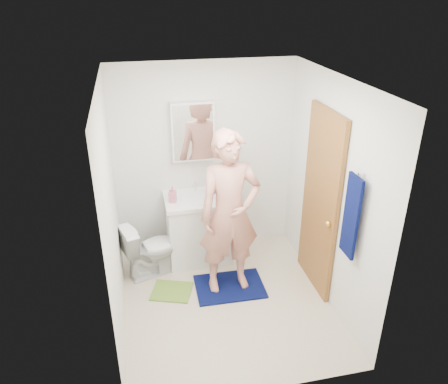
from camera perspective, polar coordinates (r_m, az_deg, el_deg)
The scene contains 22 objects.
floor at distance 4.95m, azimuth 0.31°, elevation -14.17°, with size 2.20×2.40×0.02m, color beige.
ceiling at distance 3.87m, azimuth 0.40°, elevation 14.47°, with size 2.20×2.40×0.02m, color white.
wall_back at distance 5.36m, azimuth -2.51°, elevation 4.18°, with size 2.20×0.02×2.40m, color silver.
wall_front at distance 3.29m, azimuth 5.08°, elevation -11.15°, with size 2.20×0.02×2.40m, color silver.
wall_left at distance 4.20m, azimuth -14.61°, elevation -3.08°, with size 0.02×2.40×2.40m, color silver.
wall_right at distance 4.62m, azimuth 13.89°, elevation -0.24°, with size 0.02×2.40×2.40m, color silver.
vanity_cabinet at distance 5.43m, azimuth -3.36°, elevation -4.96°, with size 0.75×0.55×0.80m, color white.
countertop at distance 5.22m, azimuth -3.48°, elevation -0.95°, with size 0.79×0.59×0.05m, color white.
sink_basin at distance 5.22m, azimuth -3.48°, elevation -0.80°, with size 0.40×0.40×0.03m, color white.
faucet at distance 5.35m, azimuth -3.81°, elevation 0.71°, with size 0.03×0.03×0.12m, color silver.
medicine_cabinet at distance 5.14m, azimuth -4.11°, elevation 7.91°, with size 0.50×0.12×0.70m, color white.
mirror_panel at distance 5.08m, azimuth -4.01°, elevation 7.71°, with size 0.46×0.01×0.66m, color white.
door at distance 4.80m, azimuth 12.43°, elevation -1.40°, with size 0.05×0.80×2.05m, color #A2662C.
door_knob at distance 4.57m, azimuth 13.49°, elevation -4.07°, with size 0.07×0.07×0.07m, color gold.
towel at distance 4.12m, azimuth 16.28°, elevation -3.10°, with size 0.03×0.24×0.80m, color #070E43.
towel_hook at distance 3.96m, azimuth 17.54°, elevation 2.30°, with size 0.02×0.02×0.06m, color silver.
toilet at distance 5.24m, azimuth -9.49°, elevation -7.31°, with size 0.38×0.66×0.68m, color white.
bath_mat at distance 5.13m, azimuth 0.74°, elevation -12.23°, with size 0.77×0.55×0.02m, color #070E43.
green_rug at distance 5.10m, azimuth -6.84°, elevation -12.75°, with size 0.43×0.37×0.02m, color olive.
soap_dispenser at distance 5.10m, azimuth -6.73°, elevation -0.27°, with size 0.09×0.09×0.19m, color #CF6077.
toothbrush_cup at distance 5.30m, azimuth -1.43°, elevation 0.44°, with size 0.13×0.13×0.10m, color #74397D.
man at distance 4.64m, azimuth 0.75°, elevation -2.89°, with size 0.67×0.44×1.85m, color tan.
Camera 1 is at (-0.84, -3.70, 3.17)m, focal length 35.00 mm.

